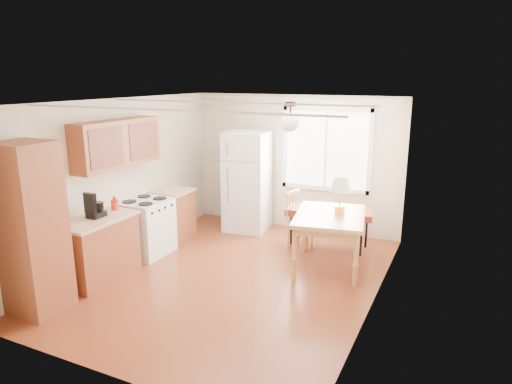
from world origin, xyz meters
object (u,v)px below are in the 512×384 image
Objects in this scene: refrigerator at (247,181)px; dining_table at (330,221)px; chair at (296,216)px; bench at (329,213)px.

refrigerator reaches higher than dining_table.
chair is (1.17, -0.51, -0.38)m from refrigerator.
bench is at bearing -15.30° from refrigerator.
bench is 0.56m from chair.
bench is 0.89m from dining_table.
refrigerator is 1.24× the size of bench.
bench is at bearing 44.06° from chair.
chair is at bearing 132.01° from dining_table.
chair is at bearing -30.75° from refrigerator.
chair is (-0.74, 0.56, -0.18)m from dining_table.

